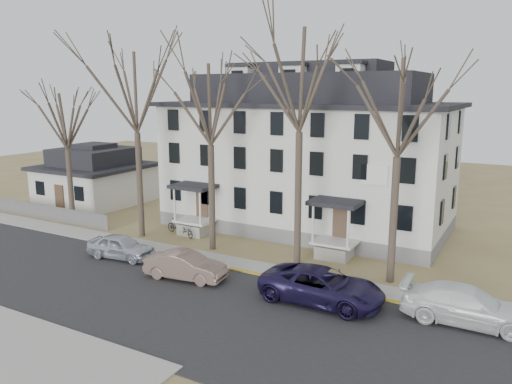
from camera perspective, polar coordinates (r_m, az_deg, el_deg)
The scene contains 18 objects.
ground at distance 22.61m, azimuth -8.51°, elevation -15.14°, with size 120.00×120.00×0.00m, color olive.
main_road at distance 24.06m, azimuth -5.53°, elevation -13.35°, with size 120.00×10.00×0.04m, color #27272A.
far_sidewalk at distance 28.79m, azimuth 1.36°, elevation -9.00°, with size 120.00×2.00×0.08m, color #A09F97.
yellow_curb at distance 26.19m, azimuth 10.31°, elevation -11.34°, with size 14.00×0.25×0.06m, color gold.
boarding_house at distance 37.11m, azimuth 5.87°, elevation 4.19°, with size 20.80×12.36×12.05m.
small_house at distance 47.65m, azimuth -17.88°, elevation 1.51°, with size 8.70×8.70×5.00m.
fence at distance 43.26m, azimuth -23.06°, elevation -2.89°, with size 14.00×0.06×1.20m, color gray.
tree_far_left at distance 34.83m, azimuth -13.65°, elevation 11.63°, with size 8.40×8.40×13.72m.
tree_mid_left at distance 31.09m, azimuth -5.28°, elevation 10.58°, with size 7.80×7.80×12.74m.
tree_center at distance 28.15m, azimuth 5.08°, elevation 13.51°, with size 9.00×9.00×14.70m.
tree_mid_right at distance 26.36m, azimuth 16.16°, elevation 10.01°, with size 7.80×7.80×12.74m.
tree_bungalow at distance 39.95m, azimuth -20.97°, elevation 7.96°, with size 6.60×6.60×10.78m.
car_silver at distance 31.64m, azimuth -15.16°, elevation -6.10°, with size 1.72×4.27×1.46m, color silver.
car_tan at distance 27.59m, azimuth -8.07°, elevation -8.40°, with size 1.57×4.51×1.48m, color #7A6257.
car_navy at distance 24.62m, azimuth 7.54°, elevation -10.67°, with size 2.77×6.01×1.67m, color #1B153A.
car_white at distance 24.29m, azimuth 22.97°, elevation -11.92°, with size 2.27×5.60×1.62m, color white.
bicycle_left at distance 35.28m, azimuth -8.00°, elevation -4.48°, with size 0.56×1.62×0.85m, color black.
bicycle_right at distance 36.22m, azimuth -9.09°, elevation -3.91°, with size 0.50×1.79×1.07m, color black.
Camera 1 is at (12.56, -15.85, 10.12)m, focal length 35.00 mm.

